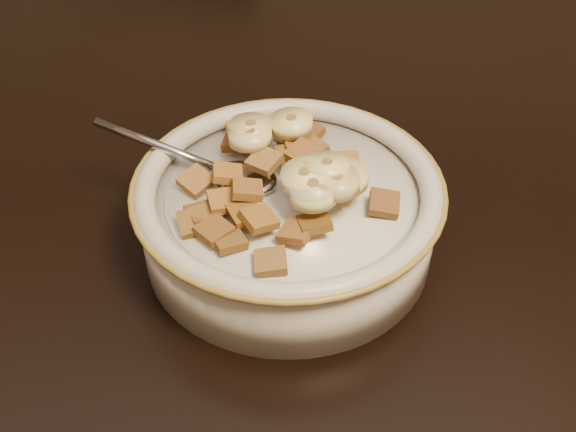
{
  "coord_description": "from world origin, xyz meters",
  "views": [
    {
      "loc": [
        0.23,
        -0.47,
        1.12
      ],
      "look_at": [
        0.23,
        -0.09,
        0.78
      ],
      "focal_mm": 45.0,
      "sensor_mm": 36.0,
      "label": 1
    }
  ],
  "objects_px": {
    "chair": "(150,116)",
    "spoon": "(244,179)",
    "cereal_bowl": "(288,221)",
    "table": "(21,192)"
  },
  "relations": [
    {
      "from": "chair",
      "to": "cereal_bowl",
      "type": "relative_size",
      "value": 4.23
    },
    {
      "from": "cereal_bowl",
      "to": "spoon",
      "type": "distance_m",
      "value": 0.04
    },
    {
      "from": "table",
      "to": "cereal_bowl",
      "type": "xyz_separation_m",
      "value": [
        0.23,
        -0.09,
        0.05
      ]
    },
    {
      "from": "chair",
      "to": "cereal_bowl",
      "type": "distance_m",
      "value": 0.75
    },
    {
      "from": "cereal_bowl",
      "to": "spoon",
      "type": "bearing_deg",
      "value": 158.89
    },
    {
      "from": "table",
      "to": "chair",
      "type": "distance_m",
      "value": 0.62
    },
    {
      "from": "table",
      "to": "cereal_bowl",
      "type": "relative_size",
      "value": 6.72
    },
    {
      "from": "chair",
      "to": "spoon",
      "type": "height_order",
      "value": "chair"
    },
    {
      "from": "table",
      "to": "chair",
      "type": "bearing_deg",
      "value": 91.61
    },
    {
      "from": "chair",
      "to": "spoon",
      "type": "relative_size",
      "value": 17.63
    }
  ]
}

